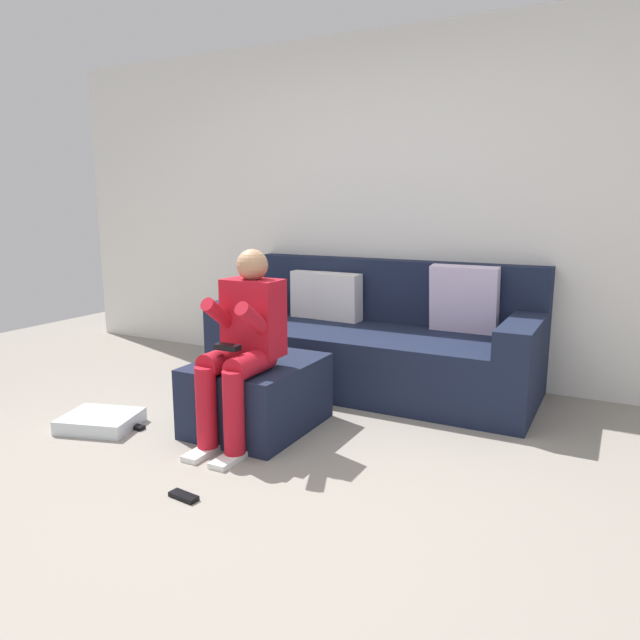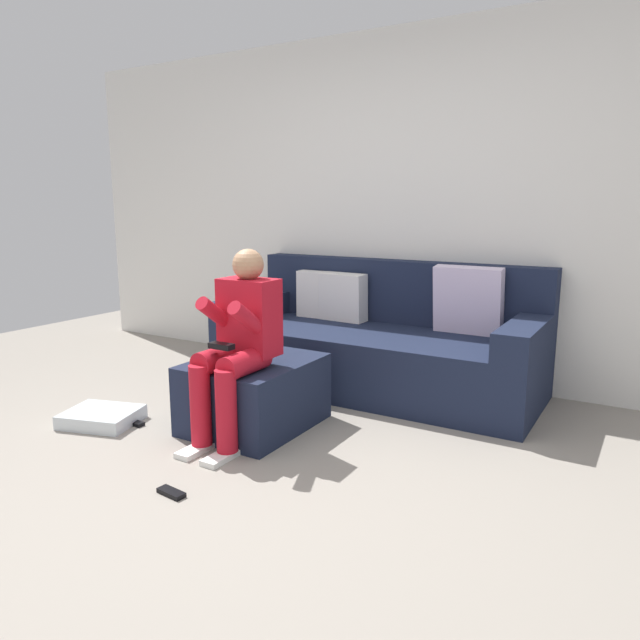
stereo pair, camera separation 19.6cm
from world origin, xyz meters
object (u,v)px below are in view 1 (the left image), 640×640
Objects in this scene: remote_near_ottoman at (184,496)px; remote_by_storage_bin at (134,426)px; ottoman at (257,394)px; couch_sectional at (375,344)px; storage_bin at (101,421)px; person_seated at (243,340)px.

remote_by_storage_bin is at bearing 154.08° from remote_near_ottoman.
ottoman reaches higher than remote_by_storage_bin.
couch_sectional reaches higher than storage_bin.
ottoman is at bearing 28.19° from storage_bin.
couch_sectional is 1.14m from ottoman.
person_seated reaches higher than remote_by_storage_bin.
storage_bin is (-0.88, -0.24, -0.54)m from person_seated.
person_seated reaches higher than remote_near_ottoman.
person_seated is 1.06m from storage_bin.
remote_by_storage_bin is (-0.70, -0.15, -0.57)m from person_seated.
couch_sectional is 1.93m from storage_bin.
person_seated reaches higher than couch_sectional.
person_seated is 2.56× the size of storage_bin.
storage_bin is at bearing -126.59° from couch_sectional.
person_seated reaches higher than storage_bin.
storage_bin reaches higher than remote_by_storage_bin.
ottoman is 0.93m from remote_near_ottoman.
couch_sectional reaches higher than remote_near_ottoman.
person_seated is 7.29× the size of remote_near_ottoman.
storage_bin is at bearing -164.77° from person_seated.
remote_by_storage_bin is at bearing -123.44° from couch_sectional.
remote_near_ottoman is (0.14, -0.69, -0.57)m from person_seated.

